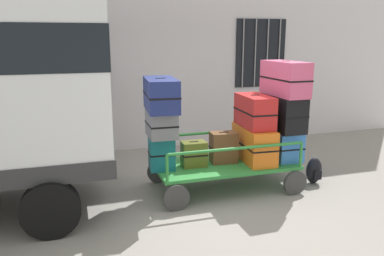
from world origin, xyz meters
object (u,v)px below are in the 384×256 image
Objects in this scene: suitcase_midright_middle at (255,111)px; suitcase_left_bottom at (162,153)px; suitcase_center_bottom at (224,147)px; suitcase_midleft_bottom at (194,154)px; suitcase_midright_bottom at (254,144)px; backpack at (314,171)px; suitcase_right_middle at (282,113)px; suitcase_left_middle at (161,124)px; suitcase_right_top at (285,79)px; luggage_cart at (224,167)px; suitcase_right_bottom at (282,144)px; suitcase_left_top at (161,94)px.

suitcase_left_bottom is at bearing -179.09° from suitcase_midright_middle.
suitcase_midleft_bottom is at bearing -175.02° from suitcase_center_bottom.
suitcase_midright_bottom reaches higher than backpack.
suitcase_right_middle is at bearing 1.17° from suitcase_left_bottom.
suitcase_left_middle is (0.00, -0.02, 0.45)m from suitcase_left_bottom.
suitcase_right_top is at bearing -90.00° from suitcase_right_middle.
suitcase_midright_bottom is 0.69m from suitcase_right_middle.
suitcase_right_middle is 1.10m from backpack.
suitcase_center_bottom reaches higher than luggage_cart.
suitcase_left_middle reaches higher than suitcase_right_bottom.
suitcase_right_bottom is 1.74× the size of backpack.
suitcase_midleft_bottom is (0.50, 0.02, -0.51)m from suitcase_left_middle.
suitcase_center_bottom is (1.01, 0.07, -0.46)m from suitcase_left_middle.
suitcase_midright_middle is 1.43m from backpack.
suitcase_left_top is 1.22× the size of suitcase_right_bottom.
suitcase_left_top reaches higher than suitcase_midleft_bottom.
suitcase_midright_bottom is (1.51, 0.03, -0.86)m from suitcase_left_top.
suitcase_left_top is 2.84m from backpack.
suitcase_midright_middle is (0.50, -0.02, 0.55)m from suitcase_center_bottom.
suitcase_right_middle is (2.01, 0.04, 0.49)m from suitcase_left_bottom.
suitcase_left_top is at bearing -177.16° from suitcase_midleft_bottom.
suitcase_midright_middle is 0.91× the size of suitcase_right_middle.
luggage_cart is 0.61m from suitcase_midright_bottom.
suitcase_left_top is at bearing -178.30° from suitcase_midright_middle.
suitcase_left_top reaches higher than suitcase_midright_bottom.
suitcase_right_bottom reaches higher than luggage_cart.
suitcase_left_middle is at bearing 174.99° from backpack.
suitcase_midright_bottom is 2.26× the size of backpack.
suitcase_center_bottom is 0.59× the size of suitcase_midright_middle.
backpack is (2.50, -0.22, -0.91)m from suitcase_left_middle.
suitcase_left_bottom is 1.31× the size of suitcase_midleft_bottom.
suitcase_right_top is at bearing 152.16° from backpack.
backpack is at bearing -9.35° from luggage_cart.
suitcase_midright_bottom is at bearing -90.00° from suitcase_midright_middle.
suitcase_right_top is at bearing 90.00° from suitcase_right_bottom.
suitcase_right_bottom is at bearing -0.81° from luggage_cart.
suitcase_right_top reaches higher than backpack.
suitcase_midleft_bottom is at bearing -178.87° from suitcase_midright_middle.
suitcase_center_bottom is 1.58m from backpack.
suitcase_right_top is at bearing 1.03° from suitcase_left_middle.
suitcase_right_top is (0.00, -0.02, 0.55)m from suitcase_right_middle.
luggage_cart is 0.57m from suitcase_midleft_bottom.
suitcase_right_middle is 0.95× the size of suitcase_right_top.
suitcase_right_top is (0.50, -0.01, 0.49)m from suitcase_midright_middle.
luggage_cart is at bearing 179.19° from suitcase_right_bottom.
suitcase_right_top reaches higher than suitcase_midright_middle.
suitcase_right_bottom is (1.01, -0.01, 0.30)m from luggage_cart.
suitcase_midleft_bottom is at bearing 0.46° from suitcase_left_bottom.
suitcase_left_top is (0.00, -0.02, 0.88)m from suitcase_left_bottom.
suitcase_left_top is 1.55m from suitcase_midright_middle.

